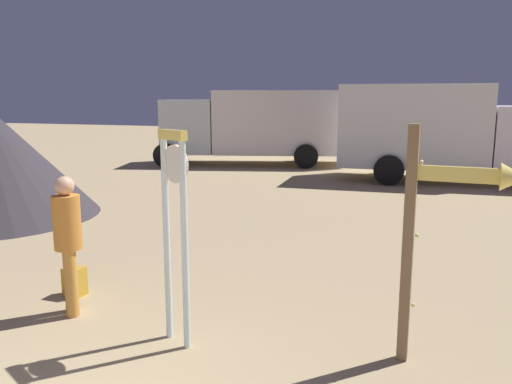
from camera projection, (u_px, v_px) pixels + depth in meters
standing_clock at (175, 217)px, 5.24m from camera, size 0.40×0.26×2.26m
arrow_sign at (447, 216)px, 4.73m from camera, size 1.03×0.26×2.34m
person_near_clock at (68, 238)px, 6.04m from camera, size 0.32×0.32×1.68m
backpack at (75, 281)px, 6.76m from camera, size 0.27×0.24×0.38m
box_truck_near at (439, 130)px, 15.83m from camera, size 6.73×2.99×2.98m
box_truck_far at (258, 124)px, 19.96m from camera, size 7.69×4.35×2.85m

